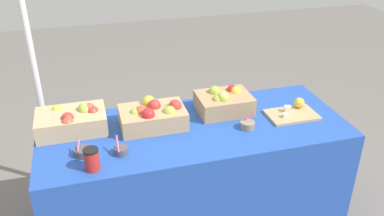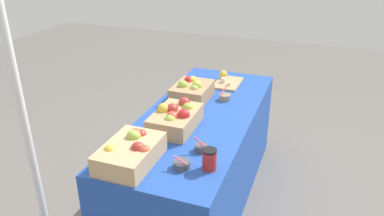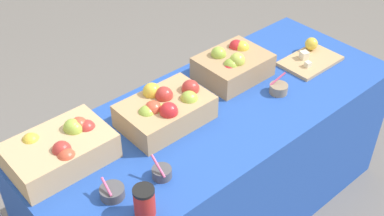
% 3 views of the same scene
% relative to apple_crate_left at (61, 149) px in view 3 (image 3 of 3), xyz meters
% --- Properties ---
extents(ground_plane, '(10.00, 10.00, 0.00)m').
position_rel_apple_crate_left_xyz_m(ground_plane, '(0.72, -0.16, -0.81)').
color(ground_plane, slate).
extents(table, '(1.90, 0.76, 0.74)m').
position_rel_apple_crate_left_xyz_m(table, '(0.72, -0.16, -0.44)').
color(table, '#234CAD').
rests_on(table, ground_plane).
extents(apple_crate_left, '(0.41, 0.27, 0.16)m').
position_rel_apple_crate_left_xyz_m(apple_crate_left, '(0.00, 0.00, 0.00)').
color(apple_crate_left, tan).
rests_on(apple_crate_left, table).
extents(apple_crate_middle, '(0.40, 0.26, 0.17)m').
position_rel_apple_crate_left_xyz_m(apple_crate_middle, '(0.47, -0.08, 0.00)').
color(apple_crate_middle, tan).
rests_on(apple_crate_middle, table).
extents(apple_crate_right, '(0.35, 0.27, 0.17)m').
position_rel_apple_crate_left_xyz_m(apple_crate_right, '(0.96, -0.02, 0.00)').
color(apple_crate_right, tan).
rests_on(apple_crate_right, table).
extents(cutting_board_front, '(0.32, 0.21, 0.09)m').
position_rel_apple_crate_left_xyz_m(cutting_board_front, '(1.38, -0.18, -0.05)').
color(cutting_board_front, tan).
rests_on(cutting_board_front, table).
extents(sample_bowl_near, '(0.08, 0.09, 0.10)m').
position_rel_apple_crate_left_xyz_m(sample_bowl_near, '(0.25, -0.34, -0.05)').
color(sample_bowl_near, '#4C4C51').
rests_on(sample_bowl_near, table).
extents(sample_bowl_mid, '(0.09, 0.09, 0.10)m').
position_rel_apple_crate_left_xyz_m(sample_bowl_mid, '(1.03, -0.27, -0.05)').
color(sample_bowl_mid, gray).
rests_on(sample_bowl_mid, table).
extents(sample_bowl_far, '(0.10, 0.10, 0.08)m').
position_rel_apple_crate_left_xyz_m(sample_bowl_far, '(0.04, -0.29, -0.05)').
color(sample_bowl_far, '#4C4C51').
rests_on(sample_bowl_far, table).
extents(coffee_cup, '(0.08, 0.08, 0.12)m').
position_rel_apple_crate_left_xyz_m(coffee_cup, '(0.09, -0.44, -0.01)').
color(coffee_cup, red).
rests_on(coffee_cup, table).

